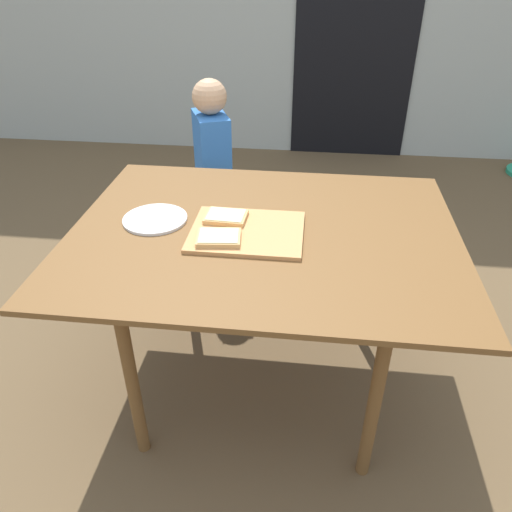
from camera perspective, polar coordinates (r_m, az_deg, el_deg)
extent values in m
plane|color=brown|center=(2.06, 0.75, -13.80)|extent=(16.00, 16.00, 0.00)
cube|color=black|center=(4.03, 11.67, 25.01)|extent=(0.90, 0.02, 2.00)
cube|color=brown|center=(1.64, 0.91, 2.69)|extent=(1.28, 1.00, 0.02)
cylinder|color=brown|center=(1.64, -14.16, -13.67)|extent=(0.04, 0.04, 0.66)
cylinder|color=brown|center=(1.57, 13.52, -16.05)|extent=(0.04, 0.04, 0.66)
cylinder|color=brown|center=(2.19, -7.90, 0.33)|extent=(0.04, 0.04, 0.66)
cylinder|color=brown|center=(2.14, 11.90, -0.93)|extent=(0.04, 0.04, 0.66)
cube|color=tan|center=(1.61, -1.04, 2.83)|extent=(0.36, 0.30, 0.01)
cube|color=tan|center=(1.67, -3.48, 4.52)|extent=(0.14, 0.11, 0.02)
cube|color=beige|center=(1.67, -3.49, 4.79)|extent=(0.13, 0.10, 0.00)
cube|color=tan|center=(1.55, -4.32, 2.10)|extent=(0.15, 0.12, 0.02)
cube|color=beige|center=(1.55, -4.33, 2.39)|extent=(0.13, 0.11, 0.00)
cylinder|color=silver|center=(1.73, -11.56, 4.20)|extent=(0.22, 0.22, 0.01)
cylinder|color=#3F3655|center=(2.65, -4.97, 4.45)|extent=(0.09, 0.09, 0.49)
cylinder|color=#3F3655|center=(2.53, -4.34, 3.01)|extent=(0.09, 0.09, 0.49)
cube|color=blue|center=(2.42, -5.10, 12.29)|extent=(0.22, 0.28, 0.33)
sphere|color=#DDA97C|center=(2.34, -5.39, 17.84)|extent=(0.16, 0.16, 0.16)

